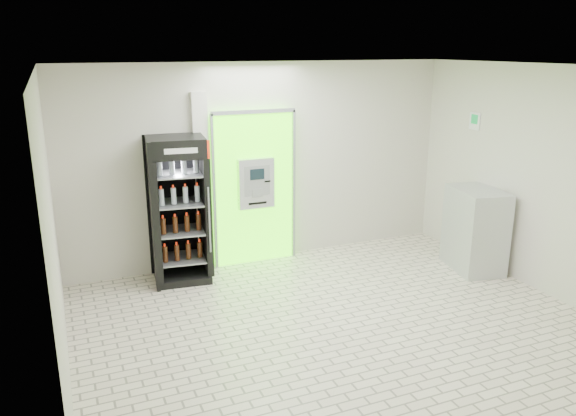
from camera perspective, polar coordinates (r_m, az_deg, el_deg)
ground at (r=6.86m, az=5.18°, el=-11.84°), size 6.00×6.00×0.00m
room_shell at (r=6.21m, az=5.61°, el=3.34°), size 6.00×6.00×6.00m
atm_assembly at (r=8.44m, az=-3.49°, el=2.14°), size 1.30×0.24×2.33m
pillar at (r=8.23m, az=-8.72°, el=2.54°), size 0.22×0.11×2.60m
beverage_cooler at (r=7.95m, az=-11.03°, el=-0.46°), size 0.84×0.78×2.04m
steel_cabinet at (r=8.71m, az=18.47°, el=-2.09°), size 0.79×1.02×1.22m
exit_sign at (r=9.00m, az=18.45°, el=8.38°), size 0.02×0.22×0.26m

